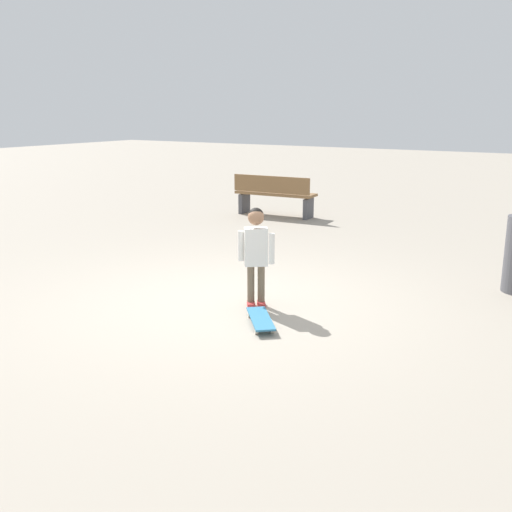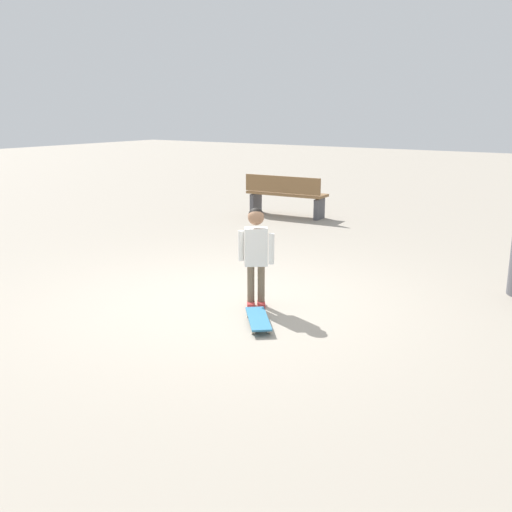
# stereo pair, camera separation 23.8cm
# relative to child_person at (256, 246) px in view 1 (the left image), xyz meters

# --- Properties ---
(ground_plane) EXTENTS (50.00, 50.00, 0.00)m
(ground_plane) POSITION_rel_child_person_xyz_m (-0.27, -0.01, -0.66)
(ground_plane) COLOR #9E9384
(child_person) EXTENTS (0.40, 0.27, 1.06)m
(child_person) POSITION_rel_child_person_xyz_m (0.00, 0.00, 0.00)
(child_person) COLOR brown
(child_person) RESTS_ON ground
(skateboard) EXTENTS (0.57, 0.62, 0.07)m
(skateboard) POSITION_rel_child_person_xyz_m (0.33, -0.46, -0.60)
(skateboard) COLOR teal
(skateboard) RESTS_ON ground
(street_bench) EXTENTS (1.62, 0.54, 0.80)m
(street_bench) POSITION_rel_child_person_xyz_m (-2.52, 4.80, -0.23)
(street_bench) COLOR brown
(street_bench) RESTS_ON ground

